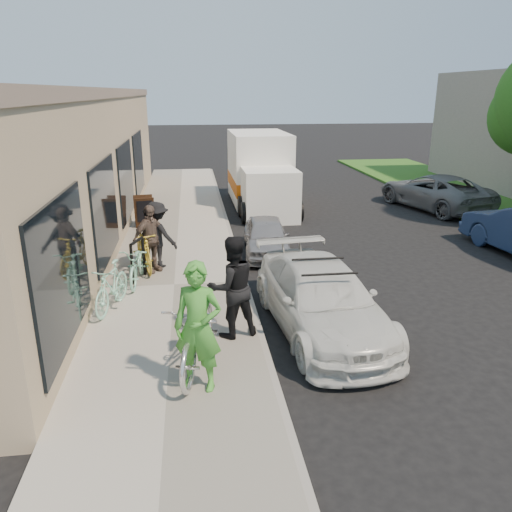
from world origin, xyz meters
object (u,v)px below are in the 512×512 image
sedan_silver (266,236)px  sandwich_board (144,211)px  sedan_white (321,299)px  far_car_gray (434,191)px  cruiser_bike_b (138,264)px  bystander_b (150,239)px  tandem_bike (199,331)px  man_standing (232,287)px  woman_rider (198,327)px  cruiser_bike_a (112,287)px  bystander_a (157,235)px  moving_truck (261,174)px  bike_rack (138,256)px  cruiser_bike_c (144,250)px

sedan_silver → sandwich_board: bearing=146.3°
sedan_white → sedan_silver: size_ratio=1.51×
far_car_gray → cruiser_bike_b: (-10.10, -6.70, -0.06)m
sandwich_board → bystander_b: (0.48, -4.10, 0.30)m
tandem_bike → man_standing: (0.59, 0.92, 0.31)m
woman_rider → sedan_white: bearing=58.9°
tandem_bike → bystander_b: size_ratio=1.39×
sandwich_board → sedan_silver: (3.38, -2.70, -0.15)m
far_car_gray → cruiser_bike_a: far_car_gray is taller
tandem_bike → cruiser_bike_b: size_ratio=1.35×
sedan_white → tandem_bike: (-2.21, -1.20, 0.11)m
man_standing → bystander_a: bearing=-84.8°
far_car_gray → cruiser_bike_b: size_ratio=2.84×
cruiser_bike_b → bystander_b: bystander_b is taller
sandwich_board → tandem_bike: size_ratio=0.43×
sedan_white → cruiser_bike_b: size_ratio=2.69×
moving_truck → tandem_bike: size_ratio=2.51×
sedan_white → moving_truck: size_ratio=0.79×
moving_truck → cruiser_bike_b: moving_truck is taller
far_car_gray → bystander_b: size_ratio=2.92×
bike_rack → tandem_bike: tandem_bike is taller
bike_rack → cruiser_bike_b: 0.22m
bike_rack → bystander_a: 0.93m
tandem_bike → cruiser_bike_c: bearing=116.9°
man_standing → far_car_gray: bearing=-147.3°
moving_truck → cruiser_bike_b: (-3.81, -7.97, -0.62)m
sandwich_board → sedan_white: sedan_white is taller
man_standing → bystander_a: size_ratio=1.12×
tandem_bike → cruiser_bike_c: 4.65m
bike_rack → cruiser_bike_a: size_ratio=0.61×
bike_rack → moving_truck: bearing=63.9°
sedan_silver → far_car_gray: (6.96, 4.61, 0.15)m
sedan_silver → moving_truck: size_ratio=0.52×
man_standing → cruiser_bike_a: size_ratio=1.16×
moving_truck → woman_rider: bearing=-102.2°
sedan_white → cruiser_bike_c: size_ratio=2.70×
bike_rack → cruiser_bike_b: bike_rack is taller
bike_rack → sedan_white: (3.46, -2.64, -0.10)m
far_car_gray → moving_truck: bearing=-26.2°
sandwich_board → cruiser_bike_b: sandwich_board is taller
cruiser_bike_a → moving_truck: bearing=80.6°
bike_rack → cruiser_bike_c: cruiser_bike_c is taller
bike_rack → far_car_gray: size_ratio=0.20×
woman_rider → man_standing: woman_rider is taller
woman_rider → cruiser_bike_a: woman_rider is taller
man_standing → sedan_white: bearing=173.5°
bystander_a → cruiser_bike_b: bearing=101.7°
far_car_gray → man_standing: man_standing is taller
woman_rider → sandwich_board: bearing=118.9°
moving_truck → far_car_gray: (6.30, -1.27, -0.55)m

